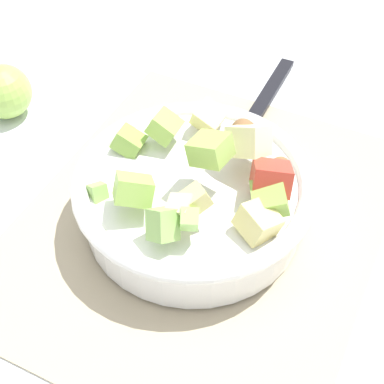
{
  "coord_description": "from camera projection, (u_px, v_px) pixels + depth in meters",
  "views": [
    {
      "loc": [
        0.37,
        0.17,
        0.48
      ],
      "look_at": [
        0.0,
        -0.01,
        0.05
      ],
      "focal_mm": 53.99,
      "sensor_mm": 36.0,
      "label": 1
    }
  ],
  "objects": [
    {
      "name": "whole_apple",
      "position": [
        4.0,
        92.0,
        0.73
      ],
      "size": [
        0.07,
        0.07,
        0.08
      ],
      "color": "#9EC656",
      "rests_on": "ground_plane"
    },
    {
      "name": "salad_bowl",
      "position": [
        194.0,
        196.0,
        0.59
      ],
      "size": [
        0.25,
        0.25,
        0.12
      ],
      "color": "white",
      "rests_on": "placemat"
    },
    {
      "name": "serving_spoon",
      "position": [
        257.0,
        111.0,
        0.74
      ],
      "size": [
        0.19,
        0.04,
        0.01
      ],
      "color": "black",
      "rests_on": "placemat"
    },
    {
      "name": "placemat",
      "position": [
        201.0,
        222.0,
        0.63
      ],
      "size": [
        0.44,
        0.37,
        0.01
      ],
      "primitive_type": "cube",
      "color": "tan",
      "rests_on": "ground_plane"
    },
    {
      "name": "ground_plane",
      "position": [
        201.0,
        223.0,
        0.63
      ],
      "size": [
        2.4,
        2.4,
        0.0
      ],
      "primitive_type": "plane",
      "color": "silver"
    }
  ]
}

